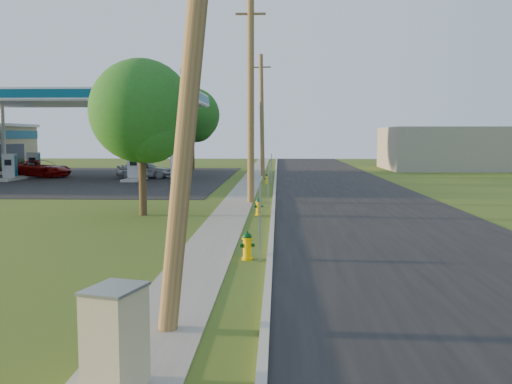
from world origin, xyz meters
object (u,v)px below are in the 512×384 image
fuel_pump_sw (34,167)px  utility_pole_mid (251,98)px  utility_pole_far (262,115)px  car_silver (144,169)px  tree_verge (143,115)px  utility_cabinet (115,340)px  fuel_pump_se (147,168)px  fuel_pump_nw (10,170)px  hydrant_near (247,246)px  fuel_pump_ne (134,171)px  price_pylon (187,96)px  car_red (41,169)px  hydrant_far (267,179)px  hydrant_mid (259,207)px  utility_pole_near (195,30)px  tree_lot (193,117)px

fuel_pump_sw → utility_pole_mid: bearing=-43.5°
utility_pole_far → car_silver: (-8.78, -2.47, -4.11)m
tree_verge → utility_cabinet: 16.37m
fuel_pump_sw → fuel_pump_se: bearing=0.0°
fuel_pump_nw → utility_cabinet: size_ratio=2.40×
fuel_pump_sw → hydrant_near: (18.42, -29.59, -0.36)m
utility_pole_mid → hydrant_near: size_ratio=13.14×
utility_pole_far → car_silver: size_ratio=2.34×
fuel_pump_ne → fuel_pump_se: (0.00, 4.00, 0.00)m
price_pylon → car_red: price_pylon is taller
fuel_pump_nw → hydrant_far: fuel_pump_nw is taller
hydrant_mid → tree_verge: bearing=-177.1°
fuel_pump_nw → car_red: bearing=73.3°
price_pylon → hydrant_near: size_ratio=9.18×
utility_pole_near → fuel_pump_nw: bearing=120.0°
utility_pole_far → hydrant_near: (0.52, -30.59, -4.44)m
car_red → fuel_pump_nw: bearing=-178.3°
utility_pole_mid → fuel_pump_sw: (-17.90, 17.00, -4.23)m
utility_pole_near → hydrant_near: 7.02m
utility_pole_far → fuel_pump_ne: 10.99m
utility_cabinet → hydrant_mid: bearing=85.6°
utility_cabinet → car_silver: car_silver is taller
fuel_pump_nw → car_red: size_ratio=0.67×
fuel_pump_sw → tree_lot: (11.35, 8.79, 4.19)m
price_pylon → tree_lot: (-2.65, 20.29, -0.52)m
utility_pole_near → tree_verge: size_ratio=1.53×
fuel_pump_nw → fuel_pump_sw: (0.00, 4.00, 0.00)m
fuel_pump_sw → tree_verge: 25.85m
fuel_pump_sw → utility_pole_near: bearing=-62.9°
utility_pole_near → price_pylon: bearing=99.4°
fuel_pump_nw → hydrant_mid: (18.43, -17.33, -0.37)m
utility_pole_mid → utility_pole_far: utility_pole_mid is taller
car_silver → utility_pole_mid: bearing=-148.6°
car_silver → car_red: bearing=87.6°
utility_pole_near → car_red: (-16.95, 34.15, -4.14)m
price_pylon → hydrant_mid: price_pylon is taller
car_silver → hydrant_far: bearing=-115.7°
hydrant_near → hydrant_mid: (0.01, 8.25, -0.01)m
utility_pole_mid → fuel_pump_se: 19.65m
utility_pole_near → fuel_pump_ne: bearing=106.0°
fuel_pump_se → utility_cabinet: (8.20, -37.24, -0.05)m
fuel_pump_se → hydrant_near: bearing=-72.3°
utility_pole_far → hydrant_near: bearing=-89.0°
utility_pole_far → hydrant_mid: bearing=-88.7°
car_silver → tree_verge: bearing=-164.7°
utility_pole_mid → price_pylon: 6.76m
fuel_pump_se → price_pylon: price_pylon is taller
price_pylon → utility_cabinet: 26.37m
tree_lot → car_red: 14.81m
utility_cabinet → tree_verge: bearing=101.9°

